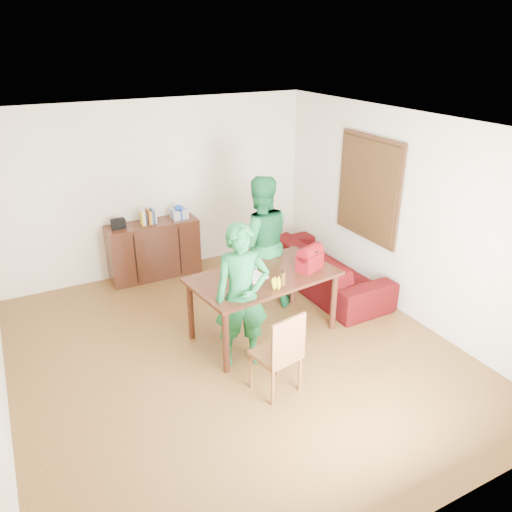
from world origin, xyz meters
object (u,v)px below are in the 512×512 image
bottle (283,278)px  sofa (324,267)px  chair (276,368)px  person_near (242,296)px  table (264,283)px  person_far (260,243)px  laptop (253,275)px  red_bag (310,260)px

bottle → sofa: size_ratio=0.08×
chair → person_near: bearing=86.3°
table → bottle: size_ratio=10.16×
table → person_far: bearing=58.4°
chair → bottle: bearing=45.3°
laptop → bottle: bearing=-65.7°
chair → laptop: bearing=65.8°
chair → person_far: size_ratio=0.52×
person_near → laptop: 0.49m
table → person_near: bearing=-148.1°
person_near → red_bag: (1.08, 0.27, 0.11)m
chair → red_bag: size_ratio=2.85×
bottle → red_bag: red_bag is taller
table → bottle: bottle is taller
bottle → red_bag: (0.52, 0.22, 0.03)m
laptop → sofa: size_ratio=0.16×
chair → person_far: bearing=56.6°
red_bag → laptop: bearing=150.9°
person_near → red_bag: bearing=30.5°
person_near → table: bearing=55.2°
person_near → person_far: bearing=69.9°
chair → bottle: (0.48, 0.72, 0.65)m
person_far → red_bag: size_ratio=5.48×
red_bag → sofa: bearing=22.9°
bottle → sofa: bearing=37.6°
bottle → sofa: bottle is taller
person_near → person_far: size_ratio=0.91×
person_far → laptop: person_far is taller
person_near → person_far: person_far is taller
sofa → laptop: bearing=113.7°
red_bag → person_far: bearing=85.3°
person_far → laptop: bearing=70.3°
bottle → red_bag: 0.56m
bottle → laptop: bearing=127.0°
person_near → bottle: person_near is taller
chair → laptop: size_ratio=2.62×
table → bottle: 0.40m
table → person_near: person_near is taller
sofa → person_near: bearing=118.8°
table → sofa: size_ratio=0.84×
laptop → red_bag: (0.75, -0.10, 0.08)m
chair → person_near: size_ratio=0.57×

